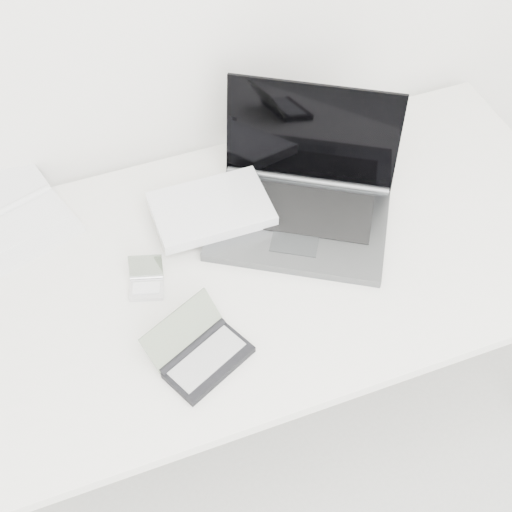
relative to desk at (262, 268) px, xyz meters
name	(u,v)px	position (x,y,z in m)	size (l,w,h in m)	color
desk	(262,268)	(0.00, 0.00, 0.00)	(1.60, 0.80, 0.73)	white
laptop_large	(278,201)	(0.08, 0.11, 0.09)	(0.61, 0.51, 0.28)	#525457
netbook_open_white	(13,219)	(-0.53, 0.31, 0.06)	(0.34, 0.38, 0.07)	white
pda_silver	(146,283)	(-0.28, 0.01, 0.06)	(0.10, 0.11, 0.06)	silver
palmtop_charcoal	(201,354)	(-0.22, -0.21, 0.07)	(0.23, 0.22, 0.09)	black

